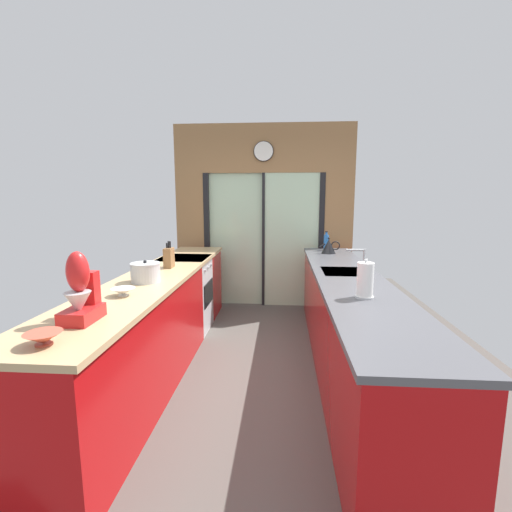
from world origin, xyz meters
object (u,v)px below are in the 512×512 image
object	(u,v)px
soap_bottle	(326,242)
paper_towel_roll	(365,280)
kettle	(329,246)
stand_mixer	(81,295)
stock_pot	(146,272)
oven_range	(185,294)
knife_block	(169,258)
mixing_bowl_near	(43,338)
mixing_bowl_far	(123,292)

from	to	relation	value
soap_bottle	paper_towel_roll	distance (m)	2.39
kettle	paper_towel_roll	distance (m)	2.12
stand_mixer	stock_pot	world-z (taller)	stand_mixer
stock_pot	soap_bottle	world-z (taller)	soap_bottle
oven_range	knife_block	bearing A→B (deg)	-88.35
mixing_bowl_near	knife_block	bearing A→B (deg)	90.00
mixing_bowl_far	mixing_bowl_near	bearing A→B (deg)	-90.00
mixing_bowl_near	stand_mixer	bearing A→B (deg)	90.00
mixing_bowl_near	paper_towel_roll	xyz separation A→B (m)	(1.78, 0.99, 0.09)
mixing_bowl_far	stand_mixer	world-z (taller)	stand_mixer
stock_pot	kettle	xyz separation A→B (m)	(1.78, 1.76, 0.01)
oven_range	soap_bottle	xyz separation A→B (m)	(1.80, 0.74, 0.58)
stand_mixer	kettle	world-z (taller)	stand_mixer
oven_range	kettle	distance (m)	1.94
mixing_bowl_near	mixing_bowl_far	world-z (taller)	mixing_bowl_near
kettle	oven_range	bearing A→B (deg)	-165.53
stand_mixer	mixing_bowl_far	bearing A→B (deg)	90.00
kettle	knife_block	bearing A→B (deg)	-148.21
mixing_bowl_far	stand_mixer	xyz separation A→B (m)	(0.00, -0.55, 0.13)
knife_block	soap_bottle	world-z (taller)	knife_block
oven_range	mixing_bowl_near	xyz separation A→B (m)	(0.02, -2.64, 0.50)
kettle	soap_bottle	xyz separation A→B (m)	(-0.00, 0.27, 0.02)
stock_pot	paper_towel_roll	size ratio (longest dim) A/B	0.88
oven_range	kettle	size ratio (longest dim) A/B	3.41
stand_mixer	soap_bottle	xyz separation A→B (m)	(1.78, 3.03, -0.05)
knife_block	soap_bottle	bearing A→B (deg)	37.77
stock_pot	soap_bottle	distance (m)	2.70
stand_mixer	stock_pot	distance (m)	1.00
stand_mixer	knife_block	bearing A→B (deg)	90.00
mixing_bowl_near	stand_mixer	xyz separation A→B (m)	(0.00, 0.35, 0.13)
oven_range	stock_pot	xyz separation A→B (m)	(0.02, -1.29, 0.55)
paper_towel_roll	kettle	bearing A→B (deg)	89.95
oven_range	soap_bottle	world-z (taller)	soap_bottle
knife_block	stand_mixer	bearing A→B (deg)	-90.00
stand_mixer	paper_towel_roll	xyz separation A→B (m)	(1.78, 0.64, -0.03)
kettle	soap_bottle	distance (m)	0.28
paper_towel_roll	stand_mixer	bearing A→B (deg)	-160.28
stock_pot	soap_bottle	bearing A→B (deg)	48.75
paper_towel_roll	stock_pot	bearing A→B (deg)	168.53
mixing_bowl_near	stock_pot	distance (m)	1.35
oven_range	stand_mixer	xyz separation A→B (m)	(0.02, -2.29, 0.63)
oven_range	knife_block	world-z (taller)	knife_block
mixing_bowl_far	paper_towel_roll	size ratio (longest dim) A/B	0.60
knife_block	kettle	distance (m)	2.10
mixing_bowl_near	mixing_bowl_far	size ratio (longest dim) A/B	1.04
mixing_bowl_far	paper_towel_roll	distance (m)	1.78
oven_range	mixing_bowl_near	size ratio (longest dim) A/B	5.06
knife_block	paper_towel_roll	bearing A→B (deg)	-29.62
stock_pot	mixing_bowl_near	bearing A→B (deg)	-90.00
stock_pot	kettle	world-z (taller)	kettle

